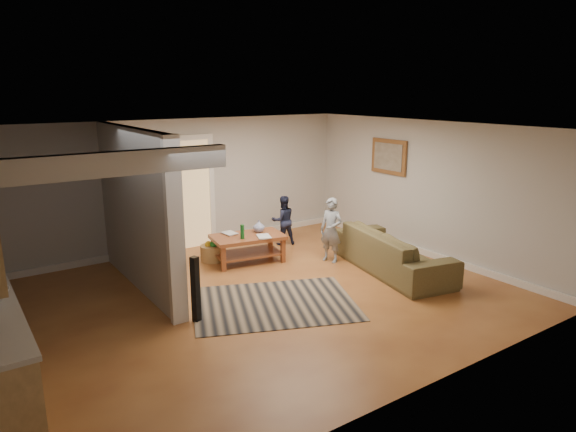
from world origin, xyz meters
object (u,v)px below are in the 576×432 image
(speaker_left, at_px, (196,289))
(toddler, at_px, (283,244))
(toy_basket, at_px, (213,252))
(child, at_px, (330,261))
(sofa, at_px, (392,271))
(tv_console, at_px, (142,231))
(speaker_right, at_px, (153,257))
(coffee_table, at_px, (249,241))

(speaker_left, distance_m, toddler, 3.72)
(toy_basket, height_order, child, child)
(speaker_left, bearing_deg, sofa, -23.74)
(sofa, relative_size, speaker_left, 2.66)
(speaker_left, bearing_deg, tv_console, 64.76)
(tv_console, distance_m, speaker_left, 2.41)
(toy_basket, bearing_deg, speaker_right, -156.82)
(coffee_table, distance_m, toy_basket, 0.70)
(speaker_right, bearing_deg, child, -31.38)
(speaker_right, bearing_deg, speaker_left, -108.59)
(toy_basket, bearing_deg, toddler, 3.54)
(sofa, bearing_deg, toy_basket, 57.20)
(sofa, relative_size, coffee_table, 1.77)
(toy_basket, bearing_deg, sofa, -44.46)
(coffee_table, xyz_separation_m, child, (1.23, -0.83, -0.39))
(sofa, xyz_separation_m, coffee_table, (-1.78, 1.83, 0.39))
(speaker_left, xyz_separation_m, child, (3.05, 0.91, -0.46))
(toddler, bearing_deg, toy_basket, 17.18)
(coffee_table, distance_m, toddler, 1.28)
(tv_console, height_order, toy_basket, tv_console)
(coffee_table, distance_m, tv_console, 1.85)
(speaker_left, bearing_deg, toddler, 15.39)
(sofa, height_order, speaker_right, speaker_right)
(tv_console, height_order, speaker_left, tv_console)
(tv_console, relative_size, speaker_right, 1.36)
(tv_console, bearing_deg, child, -20.02)
(sofa, relative_size, tv_console, 1.95)
(speaker_left, height_order, child, speaker_left)
(toddler, bearing_deg, child, 108.96)
(tv_console, xyz_separation_m, speaker_right, (-0.12, -0.79, -0.23))
(toy_basket, relative_size, child, 0.38)
(child, bearing_deg, coffee_table, -144.08)
(speaker_right, bearing_deg, toy_basket, 4.59)
(coffee_table, relative_size, speaker_right, 1.49)
(sofa, height_order, speaker_left, speaker_left)
(toddler, bearing_deg, tv_console, 10.95)
(coffee_table, bearing_deg, sofa, -45.80)
(sofa, height_order, coffee_table, coffee_table)
(speaker_left, xyz_separation_m, speaker_right, (0.00, 1.60, 0.00))
(speaker_right, bearing_deg, tv_console, 62.60)
(sofa, height_order, child, child)
(speaker_right, height_order, child, speaker_right)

